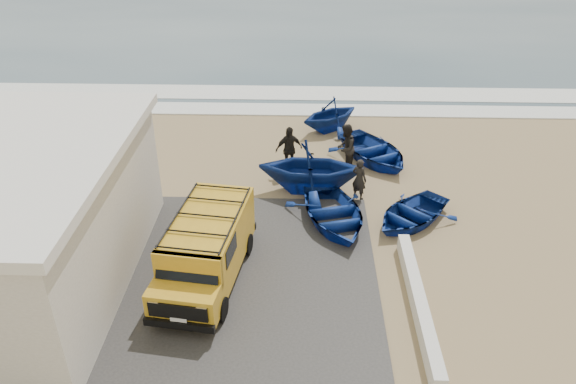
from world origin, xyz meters
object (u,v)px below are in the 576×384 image
object	(u,v)px
boat_far_left	(330,114)
fisherman_front	(359,179)
boat_mid_right	(373,151)
fisherman_back	(289,149)
boat_near_right	(411,214)
van	(206,247)
fisherman_middle	(346,148)
parapet	(418,303)
boat_near_left	(333,213)
boat_mid_left	(311,167)

from	to	relation	value
boat_far_left	fisherman_front	bearing A→B (deg)	-29.62
boat_mid_right	fisherman_back	bearing A→B (deg)	168.22
boat_near_right	van	bearing A→B (deg)	-109.82
boat_far_left	fisherman_middle	distance (m)	4.07
fisherman_middle	fisherman_back	world-z (taller)	fisherman_middle
van	fisherman_front	bearing A→B (deg)	52.71
parapet	fisherman_middle	bearing A→B (deg)	100.62
boat_near_left	fisherman_middle	xyz separation A→B (m)	(0.64, 4.06, 0.58)
boat_near_right	fisherman_back	distance (m)	5.83
fisherman_front	boat_far_left	bearing A→B (deg)	-44.99
boat_mid_left	fisherman_back	xyz separation A→B (m)	(-0.88, 1.64, -0.07)
parapet	boat_far_left	bearing A→B (deg)	99.49
boat_far_left	boat_mid_right	bearing A→B (deg)	-7.93
boat_near_left	boat_mid_right	bearing A→B (deg)	53.67
boat_mid_left	fisherman_front	world-z (taller)	boat_mid_left
boat_mid_left	parapet	bearing A→B (deg)	-153.71
fisherman_back	boat_mid_left	bearing A→B (deg)	-83.97
boat_far_left	fisherman_back	bearing A→B (deg)	-60.87
fisherman_front	fisherman_back	xyz separation A→B (m)	(-2.69, 2.15, 0.15)
boat_near_left	fisherman_back	bearing A→B (deg)	97.84
van	boat_near_left	distance (m)	5.08
van	boat_near_right	size ratio (longest dim) A/B	1.51
boat_far_left	fisherman_back	xyz separation A→B (m)	(-1.81, -4.19, 0.16)
van	boat_mid_right	bearing A→B (deg)	62.31
boat_mid_right	boat_far_left	world-z (taller)	boat_far_left
van	boat_near_right	world-z (taller)	van
parapet	boat_mid_left	size ratio (longest dim) A/B	1.51
parapet	boat_near_right	world-z (taller)	boat_near_right
boat_near_right	fisherman_middle	xyz separation A→B (m)	(-2.11, 3.92, 0.64)
van	fisherman_back	distance (m)	7.40
boat_mid_left	fisherman_front	bearing A→B (deg)	-103.55
fisherman_middle	fisherman_front	bearing A→B (deg)	28.03
boat_far_left	van	bearing A→B (deg)	-57.37
van	boat_near_left	size ratio (longest dim) A/B	1.28
parapet	boat_far_left	xyz separation A→B (m)	(-2.10, 12.54, 0.54)
boat_mid_left	boat_far_left	bearing A→B (deg)	-6.97
parapet	fisherman_back	size ratio (longest dim) A/B	3.08
parapet	boat_mid_right	xyz separation A→B (m)	(-0.33, 9.43, 0.15)
boat_near_right	boat_far_left	distance (m)	8.38
boat_near_left	fisherman_front	size ratio (longest dim) A/B	2.44
parapet	van	xyz separation A→B (m)	(-6.15, 1.30, 0.86)
fisherman_front	fisherman_middle	distance (m)	2.35
boat_near_left	fisherman_middle	size ratio (longest dim) A/B	2.02
boat_near_right	fisherman_back	size ratio (longest dim) A/B	1.75
boat_mid_right	fisherman_middle	distance (m)	1.67
fisherman_front	fisherman_middle	bearing A→B (deg)	-43.52
boat_near_right	fisherman_middle	world-z (taller)	fisherman_middle
van	boat_far_left	bearing A→B (deg)	78.08
fisherman_front	fisherman_back	world-z (taller)	fisherman_back
boat_near_right	parapet	bearing A→B (deg)	-52.47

